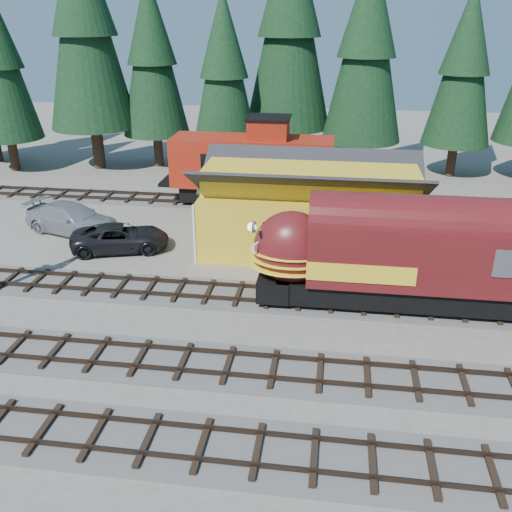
# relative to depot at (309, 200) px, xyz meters

# --- Properties ---
(ground) EXTENTS (120.00, 120.00, 0.00)m
(ground) POSITION_rel_depot_xyz_m (0.00, -10.50, -2.96)
(ground) COLOR #6B665B
(ground) RESTS_ON ground
(track_spur) EXTENTS (32.00, 3.20, 0.33)m
(track_spur) POSITION_rel_depot_xyz_m (-10.00, 7.50, -2.90)
(track_spur) COLOR #4C4947
(track_spur) RESTS_ON ground
(depot) EXTENTS (12.80, 7.00, 5.30)m
(depot) POSITION_rel_depot_xyz_m (0.00, 0.00, 0.00)
(depot) COLOR gold
(depot) RESTS_ON ground
(conifer_backdrop) EXTENTS (77.83, 24.12, 17.31)m
(conifer_backdrop) POSITION_rel_depot_xyz_m (4.92, 14.70, 7.15)
(conifer_backdrop) COLOR black
(conifer_backdrop) RESTS_ON ground
(locomotive) EXTENTS (15.30, 3.04, 4.16)m
(locomotive) POSITION_rel_depot_xyz_m (4.95, -6.50, -0.52)
(locomotive) COLOR black
(locomotive) RESTS_ON ground
(caboose) EXTENTS (11.13, 3.23, 5.79)m
(caboose) POSITION_rel_depot_xyz_m (-4.32, 7.50, -0.13)
(caboose) COLOR black
(caboose) RESTS_ON ground
(pickup_truck_a) EXTENTS (6.05, 4.03, 1.54)m
(pickup_truck_a) POSITION_rel_depot_xyz_m (-10.73, -1.78, -2.19)
(pickup_truck_a) COLOR black
(pickup_truck_a) RESTS_ON ground
(pickup_truck_b) EXTENTS (6.75, 4.33, 1.82)m
(pickup_truck_b) POSITION_rel_depot_xyz_m (-14.65, 0.45, -2.05)
(pickup_truck_b) COLOR #9A9CA1
(pickup_truck_b) RESTS_ON ground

